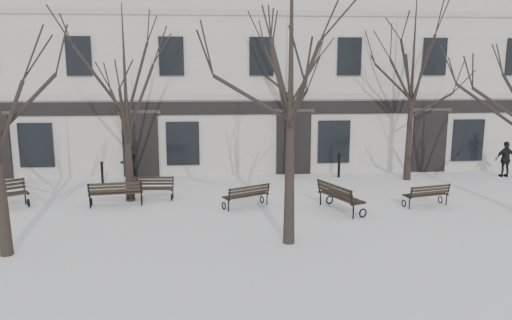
{
  "coord_description": "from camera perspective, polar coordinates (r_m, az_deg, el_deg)",
  "views": [
    {
      "loc": [
        -0.02,
        -14.74,
        4.9
      ],
      "look_at": [
        1.36,
        3.0,
        1.6
      ],
      "focal_mm": 35.0,
      "sensor_mm": 36.0,
      "label": 1
    }
  ],
  "objects": [
    {
      "name": "bench_1",
      "position": [
        18.55,
        -15.73,
        -3.58
      ],
      "size": [
        1.94,
        0.91,
        0.94
      ],
      "rotation": [
        0.0,
        0.0,
        3.27
      ],
      "color": "black",
      "rests_on": "ground"
    },
    {
      "name": "bench_3",
      "position": [
        19.21,
        -11.92,
        -3.08
      ],
      "size": [
        1.72,
        0.7,
        0.85
      ],
      "rotation": [
        0.0,
        0.0,
        -0.05
      ],
      "color": "black",
      "rests_on": "ground"
    },
    {
      "name": "bench_2",
      "position": [
        18.86,
        18.93,
        -3.72
      ],
      "size": [
        1.73,
        0.97,
        0.83
      ],
      "rotation": [
        0.0,
        0.0,
        3.38
      ],
      "color": "black",
      "rests_on": "ground"
    },
    {
      "name": "pedestrian_c",
      "position": [
        25.41,
        26.5,
        -1.73
      ],
      "size": [
        0.97,
        0.42,
        1.63
      ],
      "primitive_type": "imported",
      "rotation": [
        0.0,
        0.0,
        3.12
      ],
      "color": "black",
      "rests_on": "ground"
    },
    {
      "name": "bench_4",
      "position": [
        17.71,
        -1.09,
        -4.01
      ],
      "size": [
        1.75,
        1.31,
        0.85
      ],
      "rotation": [
        0.0,
        0.0,
        3.63
      ],
      "color": "black",
      "rests_on": "ground"
    },
    {
      "name": "building",
      "position": [
        27.71,
        -4.51,
        11.75
      ],
      "size": [
        40.4,
        10.2,
        11.4
      ],
      "color": "beige",
      "rests_on": "ground"
    },
    {
      "name": "tree_5",
      "position": [
        21.99,
        4.16,
        10.7
      ],
      "size": [
        5.58,
        5.58,
        7.97
      ],
      "color": "black",
      "rests_on": "ground"
    },
    {
      "name": "tree_6",
      "position": [
        22.66,
        17.55,
        10.92
      ],
      "size": [
        5.88,
        5.88,
        8.4
      ],
      "color": "black",
      "rests_on": "ground"
    },
    {
      "name": "tree_2",
      "position": [
        13.55,
        4.05,
        13.73
      ],
      "size": [
        6.35,
        6.35,
        9.07
      ],
      "color": "black",
      "rests_on": "ground"
    },
    {
      "name": "pedestrian_b",
      "position": [
        22.62,
        -14.23,
        -2.34
      ],
      "size": [
        0.99,
        0.95,
        1.61
      ],
      "primitive_type": "imported",
      "rotation": [
        0.0,
        0.0,
        3.75
      ],
      "color": "black",
      "rests_on": "ground"
    },
    {
      "name": "bollard_b",
      "position": [
        22.83,
        9.47,
        -0.5
      ],
      "size": [
        0.14,
        0.14,
        1.11
      ],
      "color": "black",
      "rests_on": "ground"
    },
    {
      "name": "bollard_a",
      "position": [
        22.18,
        -17.18,
        -1.31
      ],
      "size": [
        0.13,
        0.13,
        1.0
      ],
      "color": "black",
      "rests_on": "ground"
    },
    {
      "name": "tree_4",
      "position": [
        18.66,
        -14.74,
        8.84
      ],
      "size": [
        5.01,
        5.01,
        7.15
      ],
      "color": "black",
      "rests_on": "ground"
    },
    {
      "name": "bench_5",
      "position": [
        17.44,
        9.51,
        -4.1
      ],
      "size": [
        1.42,
        2.09,
        1.0
      ],
      "rotation": [
        0.0,
        0.0,
        1.96
      ],
      "color": "black",
      "rests_on": "ground"
    },
    {
      "name": "ground",
      "position": [
        15.54,
        -4.2,
        -7.91
      ],
      "size": [
        100.0,
        100.0,
        0.0
      ],
      "primitive_type": "plane",
      "color": "silver",
      "rests_on": "ground"
    }
  ]
}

